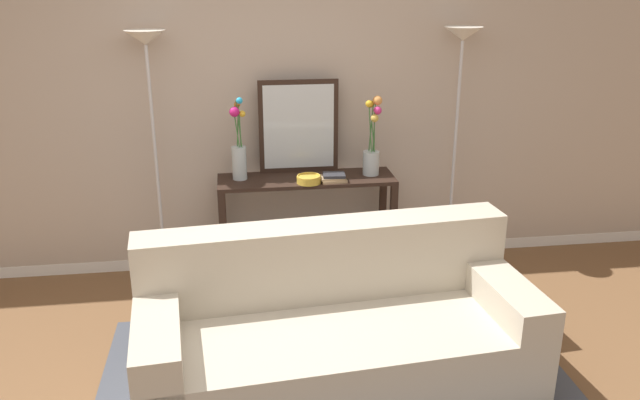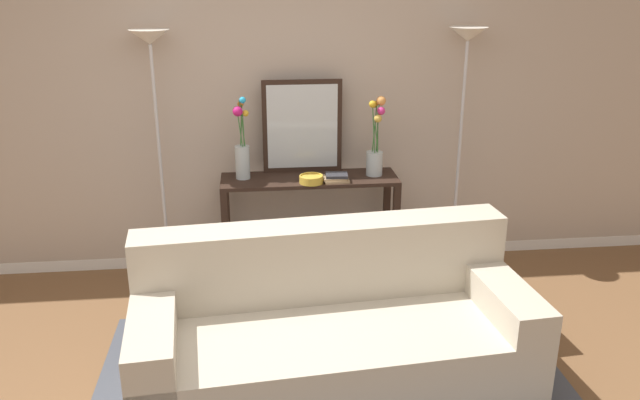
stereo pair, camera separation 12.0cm
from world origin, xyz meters
The scene contains 12 objects.
back_wall centered at (0.00, 2.08, 1.55)m, with size 12.00×0.15×3.10m.
area_rug centered at (0.32, 0.18, 0.01)m, with size 2.72×1.98×0.01m.
couch centered at (0.31, 0.34, 0.31)m, with size 2.26×1.12×0.88m.
console_table centered at (0.32, 1.72, 0.56)m, with size 1.31×0.39×0.81m.
floor_lamp_left centered at (-0.77, 1.81, 1.48)m, with size 0.28×0.28×1.88m.
floor_lamp_right centered at (1.48, 1.81, 1.47)m, with size 0.28×0.28×1.87m.
wall_mirror centered at (0.28, 1.89, 1.16)m, with size 0.60×0.02×0.70m.
vase_tall_flowers centered at (-0.17, 1.76, 1.01)m, with size 0.11×0.12×0.61m.
vase_short_flowers centered at (0.81, 1.73, 1.02)m, with size 0.13×0.13×0.59m.
fruit_bowl centered at (0.32, 1.60, 0.84)m, with size 0.18×0.18×0.06m.
book_stack centered at (0.50, 1.62, 0.83)m, with size 0.19×0.15×0.06m.
book_row_under_console centered at (0.01, 1.72, 0.06)m, with size 0.46×0.18×0.13m.
Camera 2 is at (-0.10, -2.85, 2.27)m, focal length 36.43 mm.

